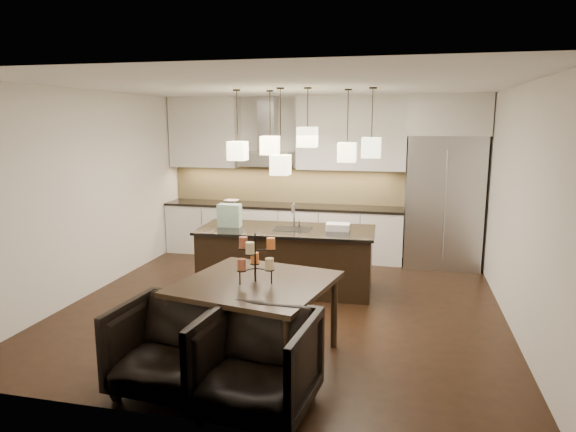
% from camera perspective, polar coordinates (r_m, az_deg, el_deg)
% --- Properties ---
extents(floor, '(5.50, 5.50, 0.02)m').
position_cam_1_polar(floor, '(6.86, -0.38, -9.87)').
color(floor, black).
rests_on(floor, ground).
extents(ceiling, '(5.50, 5.50, 0.02)m').
position_cam_1_polar(ceiling, '(6.44, -0.42, 14.35)').
color(ceiling, white).
rests_on(ceiling, wall_back).
extents(wall_back, '(5.50, 0.02, 2.80)m').
position_cam_1_polar(wall_back, '(9.19, 3.63, 4.39)').
color(wall_back, silver).
rests_on(wall_back, ground).
extents(wall_front, '(5.50, 0.02, 2.80)m').
position_cam_1_polar(wall_front, '(3.92, -9.85, -4.14)').
color(wall_front, silver).
rests_on(wall_front, ground).
extents(wall_left, '(0.02, 5.50, 2.80)m').
position_cam_1_polar(wall_left, '(7.63, -21.02, 2.44)').
color(wall_left, silver).
rests_on(wall_left, ground).
extents(wall_right, '(0.02, 5.50, 2.80)m').
position_cam_1_polar(wall_right, '(6.45, 24.18, 0.85)').
color(wall_right, silver).
rests_on(wall_right, ground).
extents(refrigerator, '(1.20, 0.72, 2.15)m').
position_cam_1_polar(refrigerator, '(8.75, 16.87, 1.50)').
color(refrigerator, '#B7B7BA').
rests_on(refrigerator, floor).
extents(fridge_panel, '(1.26, 0.72, 0.65)m').
position_cam_1_polar(fridge_panel, '(8.65, 17.37, 10.69)').
color(fridge_panel, silver).
rests_on(fridge_panel, refrigerator).
extents(lower_cabinets, '(4.21, 0.62, 0.88)m').
position_cam_1_polar(lower_cabinets, '(9.15, -0.65, -1.71)').
color(lower_cabinets, silver).
rests_on(lower_cabinets, floor).
extents(countertop, '(4.21, 0.66, 0.04)m').
position_cam_1_polar(countertop, '(9.06, -0.66, 1.13)').
color(countertop, black).
rests_on(countertop, lower_cabinets).
extents(backsplash, '(4.21, 0.02, 0.63)m').
position_cam_1_polar(backsplash, '(9.30, -0.22, 3.46)').
color(backsplash, tan).
rests_on(backsplash, countertop).
extents(upper_cab_left, '(1.25, 0.35, 1.25)m').
position_cam_1_polar(upper_cab_left, '(9.53, -9.25, 9.17)').
color(upper_cab_left, silver).
rests_on(upper_cab_left, wall_back).
extents(upper_cab_right, '(1.85, 0.35, 1.25)m').
position_cam_1_polar(upper_cab_right, '(8.87, 7.04, 9.13)').
color(upper_cab_right, silver).
rests_on(upper_cab_right, wall_back).
extents(hood_canopy, '(0.90, 0.52, 0.24)m').
position_cam_1_polar(hood_canopy, '(9.09, -2.44, 6.36)').
color(hood_canopy, '#B7B7BA').
rests_on(hood_canopy, wall_back).
extents(hood_chimney, '(0.30, 0.28, 0.96)m').
position_cam_1_polar(hood_chimney, '(9.17, -2.29, 10.15)').
color(hood_chimney, '#B7B7BA').
rests_on(hood_chimney, hood_canopy).
extents(fruit_bowl, '(0.28, 0.28, 0.06)m').
position_cam_1_polar(fruit_bowl, '(9.27, -6.31, 1.60)').
color(fruit_bowl, silver).
rests_on(fruit_bowl, countertop).
extents(island_body, '(2.44, 1.06, 0.84)m').
position_cam_1_polar(island_body, '(7.35, -0.19, -4.91)').
color(island_body, black).
rests_on(island_body, floor).
extents(island_top, '(2.52, 1.14, 0.04)m').
position_cam_1_polar(island_top, '(7.25, -0.19, -1.55)').
color(island_top, black).
rests_on(island_top, island_body).
extents(faucet, '(0.11, 0.23, 0.36)m').
position_cam_1_polar(faucet, '(7.29, 0.69, 0.12)').
color(faucet, silver).
rests_on(faucet, island_top).
extents(tote_bag, '(0.33, 0.19, 0.33)m').
position_cam_1_polar(tote_bag, '(7.40, -6.51, 0.07)').
color(tote_bag, '#246940').
rests_on(tote_bag, island_top).
extents(food_container, '(0.34, 0.24, 0.10)m').
position_cam_1_polar(food_container, '(7.15, 5.58, -1.22)').
color(food_container, silver).
rests_on(food_container, island_top).
extents(dining_table, '(1.63, 1.63, 0.83)m').
position_cam_1_polar(dining_table, '(5.24, -3.58, -11.56)').
color(dining_table, black).
rests_on(dining_table, floor).
extents(candelabra, '(0.47, 0.47, 0.49)m').
position_cam_1_polar(candelabra, '(5.03, -3.66, -4.61)').
color(candelabra, black).
rests_on(candelabra, dining_table).
extents(candle_a, '(0.10, 0.10, 0.11)m').
position_cam_1_polar(candle_a, '(4.97, -2.08, -5.33)').
color(candle_a, beige).
rests_on(candle_a, candelabra).
extents(candle_b, '(0.10, 0.10, 0.11)m').
position_cam_1_polar(candle_b, '(5.19, -3.72, -4.66)').
color(candle_b, orange).
rests_on(candle_b, candelabra).
extents(candle_c, '(0.10, 0.10, 0.11)m').
position_cam_1_polar(candle_c, '(4.97, -5.17, -5.39)').
color(candle_c, '#A15037').
rests_on(candle_c, candelabra).
extents(candle_d, '(0.10, 0.10, 0.11)m').
position_cam_1_polar(candle_d, '(5.03, -1.92, -3.06)').
color(candle_d, orange).
rests_on(candle_d, candelabra).
extents(candle_e, '(0.10, 0.10, 0.11)m').
position_cam_1_polar(candle_e, '(5.08, -4.99, -2.95)').
color(candle_e, '#A15037').
rests_on(candle_e, candelabra).
extents(candle_f, '(0.10, 0.10, 0.11)m').
position_cam_1_polar(candle_f, '(4.86, -4.25, -3.56)').
color(candle_f, beige).
rests_on(candle_f, candelabra).
extents(armchair_left, '(0.93, 0.95, 0.81)m').
position_cam_1_polar(armchair_left, '(4.83, -13.16, -13.94)').
color(armchair_left, black).
rests_on(armchair_left, floor).
extents(armchair_right, '(1.00, 1.02, 0.84)m').
position_cam_1_polar(armchair_right, '(4.38, -3.53, -16.10)').
color(armchair_right, black).
rests_on(armchair_right, floor).
extents(pendant_a, '(0.24, 0.24, 0.26)m').
position_cam_1_polar(pendant_a, '(7.20, -5.61, 7.22)').
color(pendant_a, beige).
rests_on(pendant_a, ceiling).
extents(pendant_b, '(0.24, 0.24, 0.26)m').
position_cam_1_polar(pendant_b, '(7.32, -1.99, 7.84)').
color(pendant_b, beige).
rests_on(pendant_b, ceiling).
extents(pendant_c, '(0.24, 0.24, 0.26)m').
position_cam_1_polar(pendant_c, '(6.71, 2.17, 8.75)').
color(pendant_c, beige).
rests_on(pendant_c, ceiling).
extents(pendant_d, '(0.24, 0.24, 0.26)m').
position_cam_1_polar(pendant_d, '(7.08, 6.58, 7.04)').
color(pendant_d, beige).
rests_on(pendant_d, ceiling).
extents(pendant_e, '(0.24, 0.24, 0.26)m').
position_cam_1_polar(pendant_e, '(6.77, 9.24, 7.50)').
color(pendant_e, beige).
rests_on(pendant_e, ceiling).
extents(pendant_f, '(0.24, 0.24, 0.26)m').
position_cam_1_polar(pendant_f, '(6.76, -0.83, 5.69)').
color(pendant_f, beige).
rests_on(pendant_f, ceiling).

